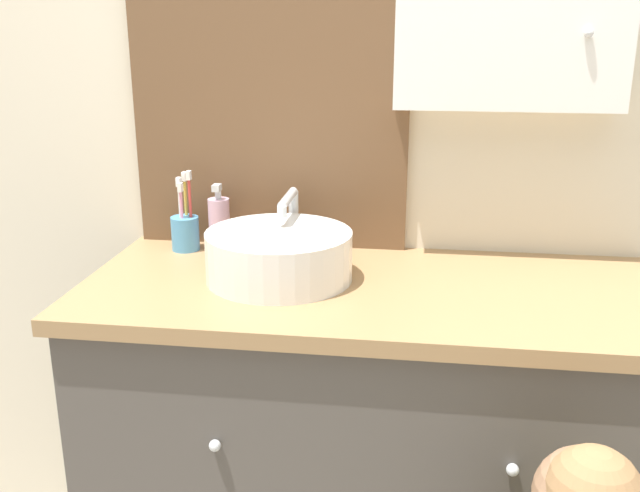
% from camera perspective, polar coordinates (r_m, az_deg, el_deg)
% --- Properties ---
extents(wall_back, '(3.20, 0.18, 2.50)m').
position_cam_1_polar(wall_back, '(1.76, 5.35, 11.81)').
color(wall_back, beige).
rests_on(wall_back, ground_plane).
extents(vanity_counter, '(1.27, 0.56, 0.90)m').
position_cam_1_polar(vanity_counter, '(1.76, 3.87, -16.94)').
color(vanity_counter, '#4C4742').
rests_on(vanity_counter, ground_plane).
extents(sink_basin, '(0.32, 0.37, 0.17)m').
position_cam_1_polar(sink_basin, '(1.57, -3.24, -0.64)').
color(sink_basin, white).
rests_on(sink_basin, vanity_counter).
extents(toothbrush_holder, '(0.07, 0.07, 0.20)m').
position_cam_1_polar(toothbrush_holder, '(1.80, -10.73, 1.27)').
color(toothbrush_holder, '#4C93C6').
rests_on(toothbrush_holder, vanity_counter).
extents(soap_dispenser, '(0.05, 0.05, 0.17)m').
position_cam_1_polar(soap_dispenser, '(1.78, -8.06, 1.80)').
color(soap_dispenser, '#CCA3BC').
rests_on(soap_dispenser, vanity_counter).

